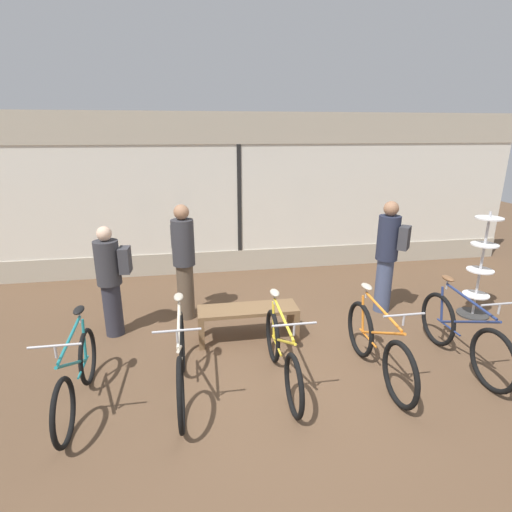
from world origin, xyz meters
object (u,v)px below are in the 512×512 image
Objects in this scene: accessory_rack at (479,274)px; customer_near_rack at (184,258)px; customer_mid_floor at (388,253)px; bicycle_left at (181,362)px; bicycle_far_left at (77,377)px; bicycle_center at (282,354)px; bicycle_right at (378,347)px; customer_by_window at (111,278)px; display_bench at (248,314)px; bicycle_far_right at (462,335)px.

accessory_rack is 0.93× the size of customer_near_rack.
bicycle_left is at bearing -152.80° from customer_mid_floor.
bicycle_center is at bearing 1.72° from bicycle_far_left.
customer_by_window is at bearing 153.69° from bicycle_right.
display_bench is 0.87× the size of customer_by_window.
display_bench is (-1.39, 1.15, -0.00)m from bicycle_right.
customer_near_rack reaches higher than accessory_rack.
bicycle_left is at bearing -179.08° from bicycle_center.
customer_near_rack is 3.21m from customer_mid_floor.
bicycle_center is 2.33m from bicycle_far_right.
bicycle_far_right is 1.11× the size of customer_by_window.
display_bench is (-2.57, 1.07, -0.01)m from bicycle_far_right.
bicycle_far_right is at bearing -19.09° from customer_by_window.
customer_by_window is 0.89× the size of customer_mid_floor.
display_bench is (0.91, 1.11, -0.01)m from bicycle_left.
customer_by_window is (-4.45, 1.54, 0.47)m from bicycle_far_right.
bicycle_center is at bearing -160.14° from accessory_rack.
bicycle_left is 1.11× the size of customer_by_window.
customer_near_rack is at bearing 171.21° from accessory_rack.
customer_mid_floor reaches higher than display_bench.
customer_by_window is at bearing -158.47° from customer_near_rack.
customer_by_window is (-1.02, -0.40, -0.12)m from customer_near_rack.
customer_near_rack is 1.00× the size of customer_mid_floor.
customer_near_rack is (-0.86, 0.87, 0.59)m from display_bench.
accessory_rack is 5.60m from customer_by_window.
bicycle_far_left reaches higher than display_bench.
bicycle_right is 0.97× the size of customer_near_rack.
customer_mid_floor is at bearing 13.39° from display_bench.
bicycle_right is 0.97× the size of customer_mid_floor.
accessory_rack is (3.47, 1.25, 0.32)m from bicycle_center.
customer_near_rack is at bearing 60.68° from bicycle_far_left.
bicycle_far_left is at bearing -158.38° from customer_mid_floor.
customer_near_rack reaches higher than bicycle_center.
bicycle_far_right is (3.48, 0.04, -0.01)m from bicycle_left.
bicycle_far_left is 0.92× the size of bicycle_left.
bicycle_right is at bearing -41.81° from customer_near_rack.
bicycle_center is (2.24, 0.07, 0.00)m from bicycle_far_left.
display_bench is 2.47m from customer_mid_floor.
bicycle_center is at bearing -36.42° from customer_by_window.
customer_mid_floor is (4.21, 0.09, 0.12)m from customer_by_window.
accessory_rack is at bearing 47.28° from bicycle_far_right.
accessory_rack is at bearing 13.03° from bicycle_far_left.
customer_near_rack is at bearing 119.26° from bicycle_center.
bicycle_far_left is 1.02× the size of customer_by_window.
bicycle_far_left is 0.92× the size of bicycle_far_right.
bicycle_right is 2.68m from accessory_rack.
bicycle_far_left is 4.70m from customer_mid_floor.
bicycle_far_right is at bearing -81.81° from customer_mid_floor.
customer_by_window is at bearing 176.86° from accessory_rack.
bicycle_far_left is 0.91× the size of customer_near_rack.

